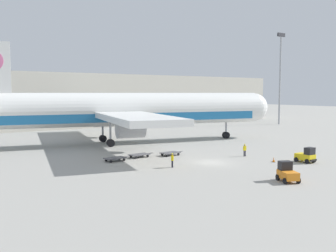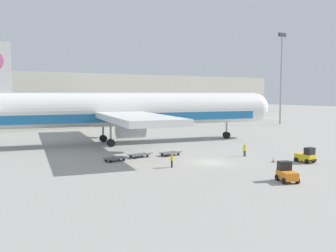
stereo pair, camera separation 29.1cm
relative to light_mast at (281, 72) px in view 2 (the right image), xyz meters
name	(u,v)px [view 2 (the right image)]	position (x,y,z in m)	size (l,w,h in m)	color
ground_plane	(211,163)	(-54.64, -35.57, -14.80)	(400.00, 400.00, 0.00)	#9E9B93
terminal_building	(136,100)	(-32.76, 26.58, -7.81)	(90.00, 18.20, 14.00)	#BCB7A8
light_mast	(281,72)	(0.00, 0.00, 0.00)	(2.80, 0.50, 25.85)	#9EA0A5
airplane_main	(125,111)	(-55.68, -12.91, -8.96)	(57.44, 48.62, 17.00)	white
baggage_tug_foreground	(306,156)	(-44.26, -42.23, -13.92)	(1.74, 2.52, 2.00)	yellow
baggage_tug_mid	(286,173)	(-54.82, -47.83, -13.92)	(2.38, 2.79, 2.00)	orange
baggage_dolly_lead	(115,158)	(-64.67, -27.96, -14.41)	(3.75, 1.74, 0.48)	#56565B
baggage_dolly_second	(139,155)	(-60.61, -27.15, -14.41)	(3.75, 1.74, 0.48)	#56565B
baggage_dolly_third	(170,153)	(-56.09, -28.20, -14.41)	(3.75, 1.74, 0.48)	#56565B
ground_crew_near	(172,159)	(-60.64, -35.50, -13.77)	(0.30, 0.56, 1.75)	black
ground_crew_far	(245,149)	(-47.62, -34.50, -13.75)	(0.57, 0.27, 1.77)	black
traffic_cone_near	(273,160)	(-47.61, -39.78, -14.48)	(0.40, 0.40, 0.66)	black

